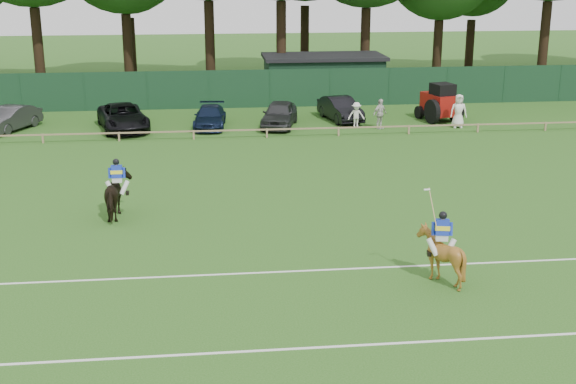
{
  "coord_description": "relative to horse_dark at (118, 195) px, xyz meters",
  "views": [
    {
      "loc": [
        -2.43,
        -23.28,
        9.42
      ],
      "look_at": [
        0.5,
        3.0,
        1.4
      ],
      "focal_mm": 48.0,
      "sensor_mm": 36.0,
      "label": 1
    }
  ],
  "objects": [
    {
      "name": "spectator_left",
      "position": [
        12.11,
        14.91,
        -0.12
      ],
      "size": [
        0.98,
        0.57,
        1.51
      ],
      "primitive_type": "imported",
      "rotation": [
        0.0,
        0.0,
        -0.01
      ],
      "color": "silver",
      "rests_on": "ground"
    },
    {
      "name": "hatch_grey",
      "position": [
        7.71,
        15.73,
        -0.13
      ],
      "size": [
        2.81,
        4.69,
        1.49
      ],
      "primitive_type": "imported",
      "rotation": [
        0.0,
        0.0,
        -0.25
      ],
      "color": "#323235",
      "rests_on": "ground"
    },
    {
      "name": "tractor",
      "position": [
        17.5,
        16.33,
        0.22
      ],
      "size": [
        2.46,
        3.12,
        2.31
      ],
      "rotation": [
        0.0,
        0.0,
        0.25
      ],
      "color": "maroon",
      "rests_on": "ground"
    },
    {
      "name": "suv_black",
      "position": [
        -1.28,
        15.87,
        -0.14
      ],
      "size": [
        3.63,
        5.74,
        1.48
      ],
      "primitive_type": "imported",
      "rotation": [
        0.0,
        0.0,
        0.24
      ],
      "color": "black",
      "rests_on": "ground"
    },
    {
      "name": "horse_chestnut",
      "position": [
        10.29,
        -7.29,
        -0.03
      ],
      "size": [
        1.63,
        1.77,
        1.69
      ],
      "primitive_type": "imported",
      "rotation": [
        0.0,
        0.0,
        2.95
      ],
      "color": "brown",
      "rests_on": "ground"
    },
    {
      "name": "estate_black",
      "position": [
        11.58,
        17.17,
        -0.17
      ],
      "size": [
        2.36,
        4.52,
        1.42
      ],
      "primitive_type": "imported",
      "rotation": [
        0.0,
        0.0,
        0.21
      ],
      "color": "black",
      "rests_on": "ground"
    },
    {
      "name": "pitch_lines",
      "position": [
        5.74,
        -8.52,
        -0.87
      ],
      "size": [
        60.0,
        5.1,
        0.01
      ],
      "color": "silver",
      "rests_on": "ground"
    },
    {
      "name": "pitch_rail",
      "position": [
        5.74,
        12.98,
        -0.43
      ],
      "size": [
        62.1,
        0.1,
        0.5
      ],
      "color": "#997F5B",
      "rests_on": "ground"
    },
    {
      "name": "utility_shed",
      "position": [
        11.74,
        24.98,
        0.66
      ],
      "size": [
        8.4,
        4.4,
        3.04
      ],
      "color": "#14331E",
      "rests_on": "ground"
    },
    {
      "name": "rider_dark",
      "position": [
        0.0,
        -0.01,
        0.77
      ],
      "size": [
        0.94,
        0.37,
        1.41
      ],
      "rotation": [
        0.0,
        0.0,
        3.15
      ],
      "color": "silver",
      "rests_on": "ground"
    },
    {
      "name": "rider_chestnut",
      "position": [
        10.28,
        -7.3,
        0.73
      ],
      "size": [
        0.93,
        0.67,
        2.05
      ],
      "rotation": [
        0.0,
        0.0,
        2.95
      ],
      "color": "silver",
      "rests_on": "ground"
    },
    {
      "name": "tree_row",
      "position": [
        7.74,
        29.98,
        -0.88
      ],
      "size": [
        96.0,
        12.0,
        21.0
      ],
      "primitive_type": null,
      "color": "#26561C",
      "rests_on": "ground"
    },
    {
      "name": "ground",
      "position": [
        5.74,
        -5.02,
        -0.88
      ],
      "size": [
        160.0,
        160.0,
        0.0
      ],
      "primitive_type": "plane",
      "color": "#1E4C14",
      "rests_on": "ground"
    },
    {
      "name": "sedan_grey",
      "position": [
        -7.68,
        16.46,
        -0.19
      ],
      "size": [
        3.05,
        4.42,
        1.38
      ],
      "primitive_type": "imported",
      "rotation": [
        0.0,
        0.0,
        -0.42
      ],
      "color": "#323235",
      "rests_on": "ground"
    },
    {
      "name": "perimeter_fence",
      "position": [
        5.74,
        21.98,
        0.37
      ],
      "size": [
        92.08,
        0.08,
        2.5
      ],
      "color": "#14351E",
      "rests_on": "ground"
    },
    {
      "name": "spectator_mid",
      "position": [
        13.42,
        14.56,
        -0.01
      ],
      "size": [
        1.08,
        0.91,
        1.73
      ],
      "primitive_type": "imported",
      "rotation": [
        0.0,
        0.0,
        0.58
      ],
      "color": "beige",
      "rests_on": "ground"
    },
    {
      "name": "spectator_right",
      "position": [
        18.02,
        14.36,
        0.1
      ],
      "size": [
        1.02,
        0.73,
        1.95
      ],
      "primitive_type": "imported",
      "rotation": [
        0.0,
        0.0,
        -0.12
      ],
      "color": "silver",
      "rests_on": "ground"
    },
    {
      "name": "sedan_navy",
      "position": [
        3.67,
        16.01,
        -0.26
      ],
      "size": [
        2.09,
        4.39,
        1.24
      ],
      "primitive_type": "imported",
      "rotation": [
        0.0,
        0.0,
        -0.09
      ],
      "color": "#101B34",
      "rests_on": "ground"
    },
    {
      "name": "horse_dark",
      "position": [
        0.0,
        0.0,
        0.0
      ],
      "size": [
        0.97,
        2.09,
        1.75
      ],
      "primitive_type": "imported",
      "rotation": [
        0.0,
        0.0,
        3.15
      ],
      "color": "black",
      "rests_on": "ground"
    }
  ]
}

